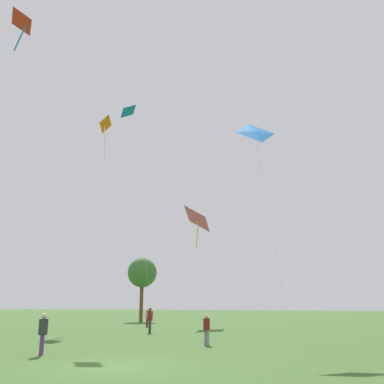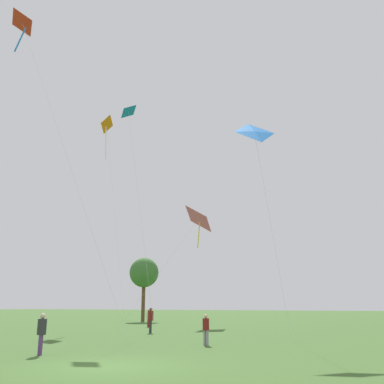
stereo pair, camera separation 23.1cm
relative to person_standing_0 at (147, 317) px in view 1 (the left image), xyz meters
The scene contains 11 objects.
ground 25.89m from the person_standing_0, 63.37° to the right, with size 280.00×280.00×0.00m, color #3D6028.
person_standing_0 is the anchor object (origin of this frame).
person_standing_1 18.78m from the person_standing_0, 51.44° to the right, with size 0.34×0.34×1.54m.
person_standing_2 22.71m from the person_standing_0, 71.86° to the right, with size 0.37×0.37×1.67m.
person_standing_3 8.68m from the person_standing_0, 59.53° to the right, with size 0.40×0.40×1.81m.
kite_flying_0 21.80m from the person_standing_0, 40.72° to the right, with size 2.70×3.04×13.37m.
kite_flying_1 11.83m from the person_standing_0, 63.72° to the left, with size 11.51×3.24×12.01m.
kite_flying_2 26.68m from the person_standing_0, 96.75° to the right, with size 10.18×2.07×22.59m.
kite_flying_3 18.90m from the person_standing_0, 71.36° to the right, with size 2.53×2.04×17.14m.
kite_flying_4 21.36m from the person_standing_0, behind, with size 4.64×1.70×22.48m.
park_tree_0 14.43m from the person_standing_0, 122.40° to the left, with size 3.66×3.66×7.82m.
Camera 1 is at (8.53, -13.04, 2.04)m, focal length 39.62 mm.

